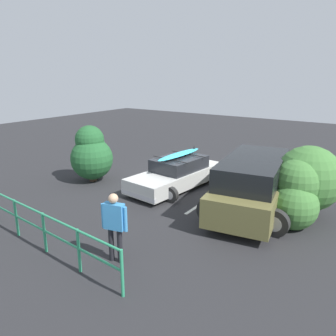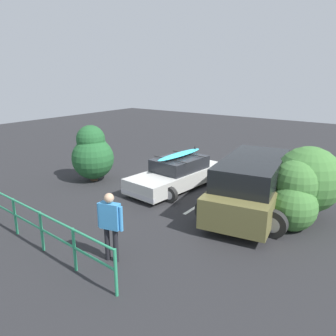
# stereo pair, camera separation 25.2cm
# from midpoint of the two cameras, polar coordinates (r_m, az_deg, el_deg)

# --- Properties ---
(ground_plane) EXTENTS (44.00, 44.00, 0.02)m
(ground_plane) POSITION_cam_midpoint_polar(r_m,az_deg,el_deg) (13.65, 0.63, -2.68)
(ground_plane) COLOR #28282B
(ground_plane) RESTS_ON ground
(parking_stripe) EXTENTS (0.12, 4.04, 0.00)m
(parking_stripe) POSITION_cam_midpoint_polar(r_m,az_deg,el_deg) (12.37, 7.37, -4.80)
(parking_stripe) COLOR silver
(parking_stripe) RESTS_ON ground
(sedan_car) EXTENTS (2.49, 4.55, 1.48)m
(sedan_car) POSITION_cam_midpoint_polar(r_m,az_deg,el_deg) (13.01, 1.07, -0.95)
(sedan_car) COLOR silver
(sedan_car) RESTS_ON ground
(suv_car) EXTENTS (3.12, 5.08, 1.83)m
(suv_car) POSITION_cam_midpoint_polar(r_m,az_deg,el_deg) (10.93, 13.87, -2.74)
(suv_car) COLOR brown
(suv_car) RESTS_ON ground
(person_bystander) EXTENTS (0.66, 0.31, 1.75)m
(person_bystander) POSITION_cam_midpoint_polar(r_m,az_deg,el_deg) (7.92, -10.23, -9.15)
(person_bystander) COLOR black
(person_bystander) RESTS_ON ground
(railing_fence) EXTENTS (8.49, 0.69, 1.08)m
(railing_fence) POSITION_cam_midpoint_polar(r_m,az_deg,el_deg) (10.11, -25.68, -6.96)
(railing_fence) COLOR #2D9366
(railing_fence) RESTS_ON ground
(bush_near_left) EXTENTS (1.75, 1.75, 2.35)m
(bush_near_left) POSITION_cam_midpoint_polar(r_m,az_deg,el_deg) (14.08, -13.74, 2.64)
(bush_near_left) COLOR #4C3828
(bush_near_left) RESTS_ON ground
(bush_near_right) EXTENTS (2.39, 2.76, 2.33)m
(bush_near_right) POSITION_cam_midpoint_polar(r_m,az_deg,el_deg) (10.85, 21.50, -2.32)
(bush_near_right) COLOR #4C3828
(bush_near_right) RESTS_ON ground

